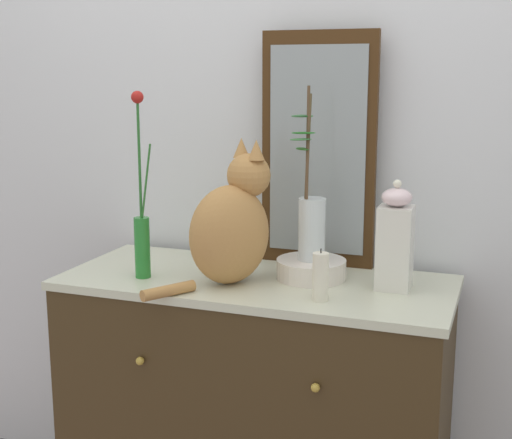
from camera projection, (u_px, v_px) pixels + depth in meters
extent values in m
cube|color=silver|center=(290.00, 135.00, 2.34)|extent=(4.40, 0.08, 2.60)
cube|color=#3B2B16|center=(256.00, 421.00, 2.22)|extent=(1.14, 0.49, 0.87)
cube|color=beige|center=(256.00, 283.00, 2.13)|extent=(1.16, 0.50, 0.02)
sphere|color=#B79338|center=(140.00, 361.00, 2.01)|extent=(0.02, 0.02, 0.02)
sphere|color=#B79338|center=(315.00, 388.00, 1.84)|extent=(0.02, 0.02, 0.02)
cube|color=#3F2610|center=(318.00, 150.00, 2.22)|extent=(0.36, 0.03, 0.73)
cube|color=gray|center=(317.00, 151.00, 2.21)|extent=(0.31, 0.01, 0.64)
ellipsoid|color=#B27E45|center=(230.00, 235.00, 2.05)|extent=(0.28, 0.31, 0.29)
sphere|color=#B27E45|center=(249.00, 175.00, 2.06)|extent=(0.13, 0.13, 0.13)
cone|color=#B27E45|center=(241.00, 148.00, 2.07)|extent=(0.05, 0.05, 0.06)
cone|color=#B27E45|center=(256.00, 150.00, 2.02)|extent=(0.05, 0.05, 0.06)
cylinder|color=#B27E45|center=(168.00, 291.00, 1.95)|extent=(0.11, 0.15, 0.03)
cylinder|color=#267C2E|center=(142.00, 248.00, 2.12)|extent=(0.05, 0.05, 0.18)
cylinder|color=#29662B|center=(139.00, 161.00, 2.07)|extent=(0.01, 0.01, 0.33)
sphere|color=#A91E19|center=(137.00, 97.00, 2.03)|extent=(0.04, 0.04, 0.04)
cylinder|color=#2A692A|center=(146.00, 181.00, 2.07)|extent=(0.04, 0.01, 0.22)
cylinder|color=silver|center=(311.00, 269.00, 2.12)|extent=(0.21, 0.21, 0.06)
cylinder|color=silver|center=(312.00, 229.00, 2.09)|extent=(0.08, 0.08, 0.18)
cylinder|color=#503B27|center=(307.00, 155.00, 2.05)|extent=(0.02, 0.06, 0.40)
ellipsoid|color=#336834|center=(301.00, 139.00, 2.04)|extent=(0.07, 0.08, 0.01)
ellipsoid|color=#2D5C33|center=(300.00, 116.00, 2.03)|extent=(0.05, 0.08, 0.01)
cylinder|color=#4F4028|center=(308.00, 159.00, 2.06)|extent=(0.01, 0.05, 0.37)
ellipsoid|color=#2D6B22|center=(302.00, 149.00, 2.07)|extent=(0.07, 0.08, 0.01)
ellipsoid|color=#226D21|center=(304.00, 133.00, 2.05)|extent=(0.08, 0.06, 0.01)
ellipsoid|color=#216D23|center=(303.00, 116.00, 2.05)|extent=(0.07, 0.08, 0.01)
cube|color=silver|center=(395.00, 248.00, 2.00)|extent=(0.09, 0.09, 0.24)
ellipsoid|color=silver|center=(397.00, 197.00, 1.97)|extent=(0.09, 0.09, 0.05)
sphere|color=white|center=(397.00, 184.00, 1.96)|extent=(0.02, 0.02, 0.02)
cylinder|color=silver|center=(320.00, 277.00, 1.91)|extent=(0.04, 0.04, 0.13)
cylinder|color=black|center=(321.00, 251.00, 1.89)|extent=(0.00, 0.00, 0.01)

